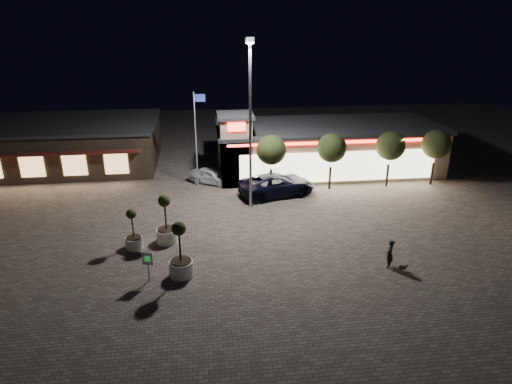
{
  "coord_description": "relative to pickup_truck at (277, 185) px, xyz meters",
  "views": [
    {
      "loc": [
        -1.36,
        -23.86,
        14.12
      ],
      "look_at": [
        2.17,
        6.0,
        2.01
      ],
      "focal_mm": 32.0,
      "sensor_mm": 36.0,
      "label": 1
    }
  ],
  "objects": [
    {
      "name": "planter_mid",
      "position": [
        -7.3,
        -11.4,
        0.17
      ],
      "size": [
        1.37,
        1.37,
        3.36
      ],
      "color": "white",
      "rests_on": "ground"
    },
    {
      "name": "planter_left",
      "position": [
        -10.37,
        -7.81,
        -0.03
      ],
      "size": [
        1.1,
        1.1,
        2.7
      ],
      "color": "white",
      "rests_on": "ground"
    },
    {
      "name": "pedestrian",
      "position": [
        4.75,
        -11.9,
        -0.0
      ],
      "size": [
        0.66,
        0.75,
        1.73
      ],
      "primitive_type": "imported",
      "rotation": [
        0.0,
        0.0,
        -2.05
      ],
      "color": "black",
      "rests_on": "ground"
    },
    {
      "name": "retail_building",
      "position": [
        5.14,
        5.6,
        1.34
      ],
      "size": [
        20.4,
        8.4,
        6.1
      ],
      "color": "tan",
      "rests_on": "ground"
    },
    {
      "name": "floodlight_pole",
      "position": [
        -2.36,
        -2.22,
        6.15
      ],
      "size": [
        0.6,
        0.4,
        12.38
      ],
      "color": "gray",
      "rests_on": "ground"
    },
    {
      "name": "dog",
      "position": [
        5.45,
        -12.45,
        -0.58
      ],
      "size": [
        0.55,
        0.25,
        0.29
      ],
      "color": "#59514C",
      "rests_on": "ground"
    },
    {
      "name": "string_tree_d",
      "position": [
        13.64,
        0.78,
        2.69
      ],
      "size": [
        2.42,
        2.42,
        4.79
      ],
      "color": "#332319",
      "rests_on": "ground"
    },
    {
      "name": "string_tree_b",
      "position": [
        4.64,
        0.78,
        2.69
      ],
      "size": [
        2.42,
        2.42,
        4.79
      ],
      "color": "#332319",
      "rests_on": "ground"
    },
    {
      "name": "string_tree_c",
      "position": [
        9.64,
        0.78,
        2.69
      ],
      "size": [
        2.42,
        2.42,
        4.79
      ],
      "color": "#332319",
      "rests_on": "ground"
    },
    {
      "name": "ground",
      "position": [
        -4.36,
        -10.22,
        -0.87
      ],
      "size": [
        90.0,
        90.0,
        0.0
      ],
      "primitive_type": "plane",
      "color": "#6A5F56",
      "rests_on": "ground"
    },
    {
      "name": "flagpole",
      "position": [
        -6.27,
        2.78,
        3.88
      ],
      "size": [
        0.95,
        0.1,
        8.0
      ],
      "color": "white",
      "rests_on": "ground"
    },
    {
      "name": "planter_right",
      "position": [
        -8.36,
        -7.24,
        0.15
      ],
      "size": [
        1.35,
        1.35,
        3.31
      ],
      "color": "white",
      "rests_on": "ground"
    },
    {
      "name": "white_sedan",
      "position": [
        -5.23,
        3.3,
        -0.2
      ],
      "size": [
        4.18,
        3.36,
        1.34
      ],
      "primitive_type": "imported",
      "rotation": [
        0.0,
        0.0,
        1.04
      ],
      "color": "white",
      "rests_on": "ground"
    },
    {
      "name": "pickup_truck",
      "position": [
        0.0,
        0.0,
        0.0
      ],
      "size": [
        6.75,
        4.25,
        1.74
      ],
      "primitive_type": "imported",
      "rotation": [
        0.0,
        0.0,
        1.8
      ],
      "color": "black",
      "rests_on": "ground"
    },
    {
      "name": "valet_sign",
      "position": [
        -9.07,
        -11.77,
        0.41
      ],
      "size": [
        0.6,
        0.15,
        1.82
      ],
      "color": "gray",
      "rests_on": "ground"
    },
    {
      "name": "restaurant_building",
      "position": [
        -18.36,
        9.75,
        1.29
      ],
      "size": [
        16.4,
        11.0,
        4.3
      ],
      "color": "#382D23",
      "rests_on": "ground"
    },
    {
      "name": "string_tree_a",
      "position": [
        -0.36,
        0.78,
        2.69
      ],
      "size": [
        2.42,
        2.42,
        4.79
      ],
      "color": "#332319",
      "rests_on": "ground"
    }
  ]
}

